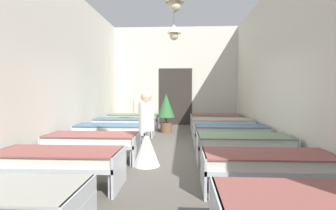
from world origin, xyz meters
TOP-DOWN VIEW (x-y plane):
  - ground_plane at (0.00, 0.00)m, footprint 5.82×11.23m
  - room_shell at (0.00, 1.16)m, footprint 5.62×10.83m
  - bed_right_row_0 at (1.56, -3.84)m, footprint 1.90×0.84m
  - bed_left_row_1 at (-1.56, -2.31)m, footprint 1.90×0.84m
  - bed_right_row_1 at (1.56, -2.31)m, footprint 1.90×0.84m
  - bed_left_row_2 at (-1.56, -0.77)m, footprint 1.90×0.84m
  - bed_right_row_2 at (1.56, -0.77)m, footprint 1.90×0.84m
  - bed_left_row_3 at (-1.56, 0.77)m, footprint 1.90×0.84m
  - bed_right_row_3 at (1.56, 0.77)m, footprint 1.90×0.84m
  - bed_left_row_4 at (-1.56, 2.31)m, footprint 1.90×0.84m
  - bed_right_row_4 at (1.56, 2.31)m, footprint 1.90×0.84m
  - bed_left_row_5 at (-1.56, 3.84)m, footprint 1.90×0.84m
  - bed_right_row_5 at (1.56, 3.84)m, footprint 1.90×0.84m
  - nurse_near_aisle at (-0.39, -1.06)m, footprint 0.52×0.52m
  - potted_plant at (-0.27, 3.14)m, footprint 0.60×0.60m

SIDE VIEW (x-z plane):
  - ground_plane at x=0.00m, z-range -0.10..0.00m
  - bed_right_row_0 at x=1.56m, z-range 0.15..0.73m
  - bed_left_row_1 at x=-1.56m, z-range 0.15..0.73m
  - bed_right_row_1 at x=1.56m, z-range 0.15..0.73m
  - bed_left_row_2 at x=-1.56m, z-range 0.15..0.73m
  - bed_right_row_2 at x=1.56m, z-range 0.15..0.73m
  - bed_left_row_3 at x=-1.56m, z-range 0.15..0.73m
  - bed_right_row_3 at x=1.56m, z-range 0.15..0.73m
  - bed_left_row_4 at x=-1.56m, z-range 0.15..0.73m
  - bed_right_row_4 at x=1.56m, z-range 0.15..0.73m
  - bed_left_row_5 at x=-1.56m, z-range 0.15..0.73m
  - bed_right_row_5 at x=1.56m, z-range 0.15..0.73m
  - nurse_near_aisle at x=-0.39m, z-range -0.21..1.27m
  - potted_plant at x=-0.27m, z-range 0.15..1.50m
  - room_shell at x=0.00m, z-range 0.01..4.16m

